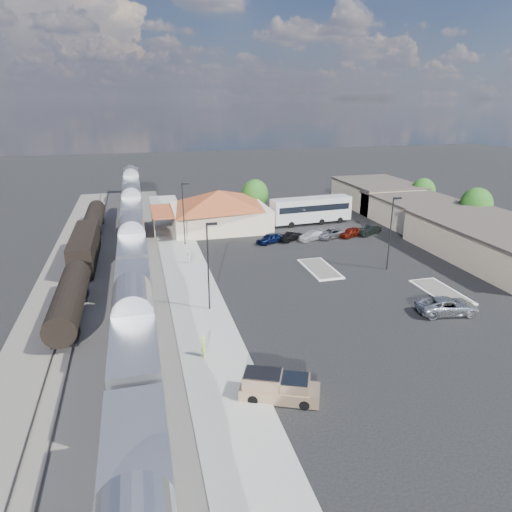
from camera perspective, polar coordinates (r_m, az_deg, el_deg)
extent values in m
plane|color=black|center=(53.61, 4.84, -2.79)|extent=(280.00, 280.00, 0.00)
cube|color=#4C4944|center=(58.44, -17.76, -1.73)|extent=(16.00, 100.00, 0.12)
cube|color=gray|center=(56.62, -8.75, -1.64)|extent=(5.50, 92.00, 0.18)
cube|color=silver|center=(36.49, -14.84, -9.10)|extent=(3.00, 20.00, 5.00)
cube|color=black|center=(37.84, -14.49, -12.78)|extent=(2.20, 16.00, 0.60)
cube|color=silver|center=(55.97, -15.07, 0.87)|extent=(3.00, 20.00, 5.00)
cube|color=black|center=(56.85, -14.83, -1.76)|extent=(2.20, 16.00, 0.60)
cube|color=silver|center=(76.25, -15.18, 5.63)|extent=(3.00, 20.00, 5.00)
cube|color=black|center=(76.91, -15.00, 3.64)|extent=(2.20, 16.00, 0.60)
cube|color=silver|center=(96.85, -15.24, 8.37)|extent=(3.00, 20.00, 5.00)
cube|color=black|center=(97.36, -15.10, 6.79)|extent=(2.20, 16.00, 0.60)
cylinder|color=black|center=(46.46, -22.30, -4.96)|extent=(2.80, 14.00, 2.80)
cube|color=black|center=(47.18, -22.02, -6.97)|extent=(2.20, 12.00, 0.60)
cube|color=black|center=(61.37, -20.63, 1.05)|extent=(2.80, 14.00, 3.60)
cube|color=black|center=(61.94, -20.42, -0.62)|extent=(2.20, 12.00, 0.60)
cylinder|color=black|center=(76.76, -19.60, 4.54)|extent=(2.80, 14.00, 2.80)
cube|color=black|center=(77.20, -19.45, 3.25)|extent=(2.20, 12.00, 0.60)
cube|color=beige|center=(74.15, -4.59, 4.87)|extent=(15.00, 12.00, 3.60)
pyramid|color=brown|center=(73.45, -4.65, 7.22)|extent=(15.30, 12.24, 2.60)
cube|color=brown|center=(72.82, -11.71, 5.49)|extent=(3.20, 9.60, 0.25)
cube|color=#C6B28C|center=(67.29, 28.03, 1.44)|extent=(14.00, 22.00, 4.20)
cube|color=#3F3833|center=(66.73, 28.32, 3.28)|extent=(14.40, 22.40, 0.30)
cube|color=#C6B28C|center=(80.88, 19.62, 5.16)|extent=(12.00, 18.00, 4.00)
cube|color=#3F3833|center=(80.43, 19.79, 6.65)|extent=(12.40, 18.40, 0.30)
cube|color=#C6B28C|center=(92.43, 14.86, 7.42)|extent=(12.00, 16.00, 4.50)
cube|color=#3F3833|center=(92.00, 14.98, 8.88)|extent=(12.40, 16.40, 0.30)
cube|color=silver|center=(56.69, 8.00, -1.59)|extent=(3.30, 7.50, 0.15)
cube|color=#4C4944|center=(56.66, 8.00, -1.51)|extent=(2.70, 6.90, 0.10)
cube|color=silver|center=(53.44, 22.14, -4.19)|extent=(3.30, 7.50, 0.15)
cube|color=#4C4944|center=(53.41, 22.15, -4.10)|extent=(2.70, 6.90, 0.10)
cylinder|color=black|center=(44.03, -6.00, -1.50)|extent=(0.16, 0.16, 9.00)
cube|color=black|center=(42.77, -5.54, 4.02)|extent=(1.00, 0.25, 0.22)
cylinder|color=black|center=(64.95, -9.05, 5.11)|extent=(0.16, 0.16, 9.00)
cube|color=black|center=(64.11, -8.80, 8.92)|extent=(1.00, 0.25, 0.22)
cylinder|color=black|center=(57.15, 16.41, 2.65)|extent=(0.16, 0.16, 9.00)
cube|color=black|center=(56.40, 17.26, 6.92)|extent=(1.00, 0.25, 0.22)
cylinder|color=#382314|center=(79.97, 25.52, 3.83)|extent=(0.30, 0.30, 2.86)
ellipsoid|color=#174D16|center=(79.37, 25.80, 5.77)|extent=(4.94, 4.94, 5.46)
cylinder|color=#382314|center=(90.80, 19.96, 6.08)|extent=(0.30, 0.30, 2.55)
ellipsoid|color=#174D16|center=(90.32, 20.14, 7.62)|extent=(4.41, 4.41, 4.87)
cylinder|color=#382314|center=(81.50, -0.12, 5.91)|extent=(0.30, 0.30, 2.73)
ellipsoid|color=#174D16|center=(80.94, -0.13, 7.75)|extent=(4.71, 4.71, 5.21)
cube|color=tan|center=(33.18, 3.01, -16.61)|extent=(5.83, 4.05, 0.90)
cube|color=tan|center=(32.77, 3.03, -15.61)|extent=(2.68, 2.58, 0.95)
cube|color=tan|center=(32.72, 3.04, -15.47)|extent=(3.18, 2.80, 1.10)
cylinder|color=black|center=(32.47, 6.07, -18.02)|extent=(0.77, 0.55, 0.72)
cylinder|color=black|center=(33.92, 6.26, -16.20)|extent=(0.77, 0.55, 0.72)
cylinder|color=black|center=(32.76, -0.38, -17.52)|extent=(0.77, 0.55, 0.72)
cylinder|color=black|center=(34.20, 0.14, -15.74)|extent=(0.77, 0.55, 0.72)
imported|color=#A7ABB0|center=(48.31, 22.80, -5.77)|extent=(6.27, 3.57, 1.65)
cube|color=silver|center=(76.94, 6.89, 5.82)|extent=(13.89, 4.04, 3.88)
cube|color=black|center=(76.83, 6.90, 6.15)|extent=(12.80, 3.99, 1.03)
cylinder|color=black|center=(78.45, 10.42, 4.44)|extent=(1.05, 0.42, 1.03)
cylinder|color=black|center=(80.70, 9.50, 4.90)|extent=(1.05, 0.42, 1.03)
cylinder|color=black|center=(74.55, 4.43, 3.93)|extent=(1.05, 0.42, 1.03)
cylinder|color=black|center=(76.92, 3.63, 4.42)|extent=(1.05, 0.42, 1.03)
imported|color=#A9CE40|center=(37.55, -6.56, -11.15)|extent=(0.51, 0.70, 1.77)
imported|color=silver|center=(58.02, -8.52, -0.14)|extent=(0.68, 0.85, 1.68)
imported|color=#0B1538|center=(66.21, 1.75, 2.23)|extent=(4.67, 3.28, 1.48)
imported|color=black|center=(67.45, 4.29, 2.43)|extent=(4.15, 3.20, 1.31)
imported|color=silver|center=(68.25, 6.92, 2.55)|extent=(4.96, 3.53, 1.33)
imported|color=gray|center=(69.71, 9.28, 2.83)|extent=(5.60, 4.14, 1.41)
imported|color=maroon|center=(70.78, 11.76, 2.94)|extent=(4.58, 3.25, 1.45)
imported|color=black|center=(72.48, 13.93, 3.16)|extent=(4.72, 3.35, 1.48)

